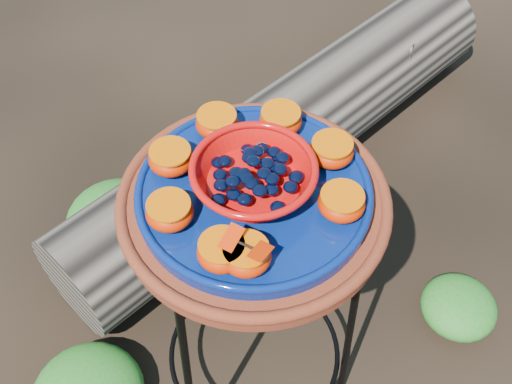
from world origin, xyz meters
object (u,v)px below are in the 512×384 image
object	(u,v)px
plant_stand	(254,310)
driftwood_log	(287,131)
red_bowl	(254,178)
terracotta_saucer	(254,205)
cobalt_plate	(254,194)

from	to	relation	value
plant_stand	driftwood_log	bearing A→B (deg)	61.41
driftwood_log	red_bowl	bearing A→B (deg)	-118.59
driftwood_log	terracotta_saucer	bearing A→B (deg)	-118.59
plant_stand	driftwood_log	size ratio (longest dim) A/B	0.43
plant_stand	cobalt_plate	bearing A→B (deg)	0.00
plant_stand	cobalt_plate	xyz separation A→B (m)	(0.00, 0.00, 0.40)
terracotta_saucer	driftwood_log	world-z (taller)	terracotta_saucer
terracotta_saucer	driftwood_log	size ratio (longest dim) A/B	0.28
plant_stand	driftwood_log	world-z (taller)	plant_stand
terracotta_saucer	red_bowl	xyz separation A→B (m)	(0.00, 0.00, 0.07)
cobalt_plate	terracotta_saucer	bearing A→B (deg)	0.00
plant_stand	terracotta_saucer	size ratio (longest dim) A/B	1.54
red_bowl	driftwood_log	xyz separation A→B (m)	(0.35, 0.65, -0.64)
terracotta_saucer	driftwood_log	bearing A→B (deg)	61.41
terracotta_saucer	red_bowl	distance (m)	0.07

